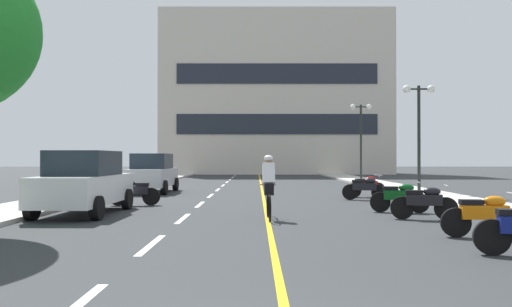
{
  "coord_description": "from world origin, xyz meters",
  "views": [
    {
      "loc": [
        -0.05,
        -3.22,
        1.61
      ],
      "look_at": [
        -0.14,
        16.53,
        1.79
      ],
      "focal_mm": 34.86,
      "sensor_mm": 36.0,
      "label": 1
    }
  ],
  "objects_px": {
    "parked_car_near": "(87,182)",
    "parked_car_mid": "(154,173)",
    "street_lamp_far": "(363,125)",
    "motorcycle_4": "(402,197)",
    "motorcycle_5": "(137,192)",
    "street_lamp_mid": "(421,113)",
    "motorcycle_2": "(487,215)",
    "motorcycle_3": "(427,202)",
    "motorcycle_6": "(367,188)",
    "cyclist_rider": "(271,186)",
    "motorcycle_7": "(369,186)"
  },
  "relations": [
    {
      "from": "street_lamp_mid",
      "to": "street_lamp_far",
      "type": "bearing_deg",
      "value": 90.78
    },
    {
      "from": "motorcycle_6",
      "to": "cyclist_rider",
      "type": "relative_size",
      "value": 0.95
    },
    {
      "from": "parked_car_near",
      "to": "motorcycle_6",
      "type": "bearing_deg",
      "value": 27.67
    },
    {
      "from": "street_lamp_far",
      "to": "motorcycle_5",
      "type": "height_order",
      "value": "street_lamp_far"
    },
    {
      "from": "street_lamp_far",
      "to": "cyclist_rider",
      "type": "relative_size",
      "value": 2.92
    },
    {
      "from": "motorcycle_4",
      "to": "motorcycle_7",
      "type": "xyz_separation_m",
      "value": [
        0.33,
        5.86,
        0.0
      ]
    },
    {
      "from": "street_lamp_far",
      "to": "motorcycle_3",
      "type": "distance_m",
      "value": 21.33
    },
    {
      "from": "motorcycle_6",
      "to": "motorcycle_5",
      "type": "bearing_deg",
      "value": -165.28
    },
    {
      "from": "street_lamp_far",
      "to": "motorcycle_6",
      "type": "xyz_separation_m",
      "value": [
        -2.99,
        -14.8,
        -3.43
      ]
    },
    {
      "from": "parked_car_near",
      "to": "parked_car_mid",
      "type": "distance_m",
      "value": 8.92
    },
    {
      "from": "parked_car_mid",
      "to": "motorcycle_5",
      "type": "distance_m",
      "value": 6.38
    },
    {
      "from": "parked_car_mid",
      "to": "motorcycle_2",
      "type": "distance_m",
      "value": 16.2
    },
    {
      "from": "street_lamp_far",
      "to": "motorcycle_4",
      "type": "bearing_deg",
      "value": -98.64
    },
    {
      "from": "cyclist_rider",
      "to": "parked_car_mid",
      "type": "bearing_deg",
      "value": 117.18
    },
    {
      "from": "motorcycle_4",
      "to": "motorcycle_6",
      "type": "relative_size",
      "value": 1.0
    },
    {
      "from": "motorcycle_7",
      "to": "cyclist_rider",
      "type": "bearing_deg",
      "value": -119.67
    },
    {
      "from": "parked_car_near",
      "to": "motorcycle_2",
      "type": "height_order",
      "value": "parked_car_near"
    },
    {
      "from": "motorcycle_3",
      "to": "parked_car_near",
      "type": "bearing_deg",
      "value": 172.14
    },
    {
      "from": "motorcycle_5",
      "to": "motorcycle_6",
      "type": "distance_m",
      "value": 8.58
    },
    {
      "from": "motorcycle_3",
      "to": "motorcycle_4",
      "type": "distance_m",
      "value": 1.7
    },
    {
      "from": "street_lamp_mid",
      "to": "motorcycle_2",
      "type": "height_order",
      "value": "street_lamp_mid"
    },
    {
      "from": "street_lamp_mid",
      "to": "motorcycle_5",
      "type": "bearing_deg",
      "value": -154.66
    },
    {
      "from": "parked_car_mid",
      "to": "motorcycle_7",
      "type": "bearing_deg",
      "value": -15.66
    },
    {
      "from": "motorcycle_3",
      "to": "motorcycle_6",
      "type": "bearing_deg",
      "value": 92.11
    },
    {
      "from": "parked_car_mid",
      "to": "motorcycle_6",
      "type": "bearing_deg",
      "value": -24.65
    },
    {
      "from": "motorcycle_4",
      "to": "motorcycle_5",
      "type": "height_order",
      "value": "same"
    },
    {
      "from": "parked_car_near",
      "to": "motorcycle_7",
      "type": "height_order",
      "value": "parked_car_near"
    },
    {
      "from": "motorcycle_6",
      "to": "cyclist_rider",
      "type": "distance_m",
      "value": 7.1
    },
    {
      "from": "street_lamp_mid",
      "to": "motorcycle_3",
      "type": "distance_m",
      "value": 10.25
    },
    {
      "from": "parked_car_mid",
      "to": "motorcycle_7",
      "type": "distance_m",
      "value": 9.8
    },
    {
      "from": "motorcycle_2",
      "to": "cyclist_rider",
      "type": "distance_m",
      "value": 5.27
    },
    {
      "from": "street_lamp_far",
      "to": "motorcycle_3",
      "type": "bearing_deg",
      "value": -97.54
    },
    {
      "from": "parked_car_mid",
      "to": "street_lamp_mid",
      "type": "bearing_deg",
      "value": -4.24
    },
    {
      "from": "street_lamp_far",
      "to": "motorcycle_4",
      "type": "xyz_separation_m",
      "value": [
        -2.91,
        -19.17,
        -3.43
      ]
    },
    {
      "from": "street_lamp_mid",
      "to": "parked_car_mid",
      "type": "relative_size",
      "value": 1.13
    },
    {
      "from": "street_lamp_mid",
      "to": "parked_car_near",
      "type": "height_order",
      "value": "street_lamp_mid"
    },
    {
      "from": "street_lamp_far",
      "to": "cyclist_rider",
      "type": "height_order",
      "value": "street_lamp_far"
    },
    {
      "from": "motorcycle_2",
      "to": "motorcycle_3",
      "type": "distance_m",
      "value": 2.95
    },
    {
      "from": "motorcycle_2",
      "to": "cyclist_rider",
      "type": "xyz_separation_m",
      "value": [
        -4.28,
        3.05,
        0.41
      ]
    },
    {
      "from": "parked_car_near",
      "to": "motorcycle_3",
      "type": "distance_m",
      "value": 9.43
    },
    {
      "from": "motorcycle_3",
      "to": "motorcycle_5",
      "type": "distance_m",
      "value": 9.37
    },
    {
      "from": "motorcycle_5",
      "to": "parked_car_near",
      "type": "bearing_deg",
      "value": -107.29
    },
    {
      "from": "parked_car_near",
      "to": "motorcycle_3",
      "type": "height_order",
      "value": "parked_car_near"
    },
    {
      "from": "parked_car_mid",
      "to": "motorcycle_6",
      "type": "xyz_separation_m",
      "value": [
        9.02,
        -4.14,
        -0.44
      ]
    },
    {
      "from": "street_lamp_mid",
      "to": "motorcycle_2",
      "type": "distance_m",
      "value": 12.93
    },
    {
      "from": "parked_car_mid",
      "to": "cyclist_rider",
      "type": "relative_size",
      "value": 2.38
    },
    {
      "from": "motorcycle_5",
      "to": "motorcycle_6",
      "type": "relative_size",
      "value": 1.02
    },
    {
      "from": "street_lamp_far",
      "to": "motorcycle_7",
      "type": "height_order",
      "value": "street_lamp_far"
    },
    {
      "from": "motorcycle_2",
      "to": "motorcycle_6",
      "type": "relative_size",
      "value": 1.01
    },
    {
      "from": "motorcycle_3",
      "to": "motorcycle_7",
      "type": "xyz_separation_m",
      "value": [
        0.18,
        7.56,
        0.0
      ]
    }
  ]
}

